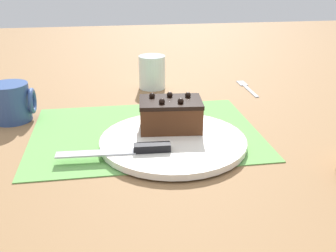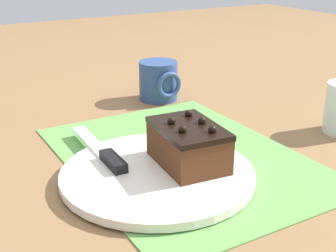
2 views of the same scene
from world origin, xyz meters
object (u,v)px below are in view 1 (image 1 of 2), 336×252
serving_knife (134,149)px  coffee_mug (12,102)px  dessert_fork (246,87)px  cake_plate (173,141)px  chocolate_cake (171,114)px  drinking_glass (152,72)px

serving_knife → coffee_mug: bearing=49.4°
serving_knife → dessert_fork: serving_knife is taller
dessert_fork → cake_plate: bearing=-127.1°
serving_knife → cake_plate: bearing=-56.5°
cake_plate → chocolate_cake: bearing=86.1°
cake_plate → chocolate_cake: 0.06m
serving_knife → drinking_glass: 0.44m
chocolate_cake → coffee_mug: (-0.33, 0.14, -0.00)m
chocolate_cake → serving_knife: 0.13m
serving_knife → dessert_fork: (0.34, 0.39, -0.02)m
chocolate_cake → dessert_fork: chocolate_cake is taller
chocolate_cake → cake_plate: bearing=-93.9°
chocolate_cake → coffee_mug: chocolate_cake is taller
cake_plate → serving_knife: size_ratio=1.37×
cake_plate → chocolate_cake: size_ratio=2.15×
cake_plate → drinking_glass: 0.38m
drinking_glass → dessert_fork: drinking_glass is taller
chocolate_cake → serving_knife: bearing=-129.8°
drinking_glass → coffee_mug: size_ratio=0.98×
chocolate_cake → dessert_fork: 0.39m
drinking_glass → dessert_fork: bearing=-8.7°
serving_knife → drinking_glass: drinking_glass is taller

